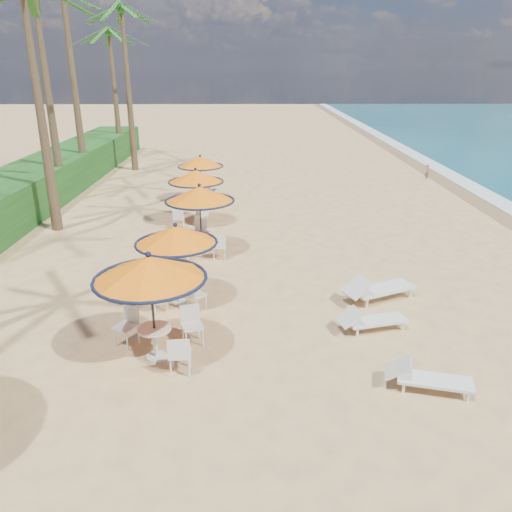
{
  "coord_description": "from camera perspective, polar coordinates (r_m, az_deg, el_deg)",
  "views": [
    {
      "loc": [
        -2.96,
        -9.74,
        6.36
      ],
      "look_at": [
        -2.85,
        3.69,
        1.2
      ],
      "focal_mm": 35.0,
      "sensor_mm": 36.0,
      "label": 1
    }
  ],
  "objects": [
    {
      "name": "station_4",
      "position": [
        24.81,
        -6.18,
        10.07
      ],
      "size": [
        2.23,
        2.23,
        2.32
      ],
      "color": "black",
      "rests_on": "ground"
    },
    {
      "name": "palm_7",
      "position": [
        37.58,
        -16.37,
        22.59
      ],
      "size": [
        5.0,
        5.0,
        8.66
      ],
      "color": "brown",
      "rests_on": "ground"
    },
    {
      "name": "station_3",
      "position": [
        20.98,
        -6.98,
        8.43
      ],
      "size": [
        2.32,
        2.32,
        2.42
      ],
      "color": "black",
      "rests_on": "ground"
    },
    {
      "name": "station_0",
      "position": [
        11.19,
        -11.78,
        -2.81
      ],
      "size": [
        2.52,
        2.52,
        2.63
      ],
      "color": "black",
      "rests_on": "ground"
    },
    {
      "name": "station_1",
      "position": [
        13.82,
        -9.26,
        1.21
      ],
      "size": [
        2.28,
        2.28,
        2.38
      ],
      "color": "black",
      "rests_on": "ground"
    },
    {
      "name": "person",
      "position": [
        31.53,
        19.01,
        9.13
      ],
      "size": [
        0.35,
        0.41,
        0.94
      ],
      "primitive_type": "imported",
      "rotation": [
        0.0,
        0.0,
        1.15
      ],
      "color": "#8B6047",
      "rests_on": "ground"
    },
    {
      "name": "ground",
      "position": [
        12.0,
        14.18,
        -11.71
      ],
      "size": [
        160.0,
        160.0,
        0.0
      ],
      "primitive_type": "plane",
      "color": "tan",
      "rests_on": "ground"
    },
    {
      "name": "lounger_far",
      "position": [
        14.72,
        13.66,
        -3.62
      ],
      "size": [
        2.29,
        1.55,
        0.79
      ],
      "rotation": [
        0.0,
        0.0,
        0.43
      ],
      "color": "silver",
      "rests_on": "ground"
    },
    {
      "name": "scrub_hedge",
      "position": [
        23.89,
        -26.78,
        5.54
      ],
      "size": [
        3.0,
        40.0,
        1.8
      ],
      "primitive_type": "cube",
      "color": "#194716",
      "rests_on": "ground"
    },
    {
      "name": "lounger_near",
      "position": [
        11.22,
        18.86,
        -13.0
      ],
      "size": [
        1.85,
        0.97,
        0.63
      ],
      "rotation": [
        0.0,
        0.0,
        -0.25
      ],
      "color": "silver",
      "rests_on": "ground"
    },
    {
      "name": "palm_3",
      "position": [
        21.39,
        -25.01,
        24.86
      ],
      "size": [
        5.0,
        5.0,
        9.25
      ],
      "color": "brown",
      "rests_on": "ground"
    },
    {
      "name": "palm_6",
      "position": [
        33.14,
        -15.05,
        24.69
      ],
      "size": [
        5.0,
        5.0,
        9.68
      ],
      "color": "brown",
      "rests_on": "ground"
    },
    {
      "name": "station_2",
      "position": [
        17.57,
        -6.44,
        6.06
      ],
      "size": [
        2.44,
        2.45,
        2.55
      ],
      "color": "black",
      "rests_on": "ground"
    },
    {
      "name": "lounger_mid",
      "position": [
        13.11,
        12.92,
        -7.1
      ],
      "size": [
        1.87,
        0.97,
        0.64
      ],
      "rotation": [
        0.0,
        0.0,
        0.24
      ],
      "color": "silver",
      "rests_on": "ground"
    }
  ]
}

